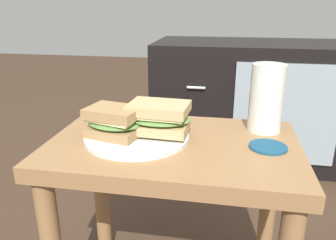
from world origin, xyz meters
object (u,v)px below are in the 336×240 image
at_px(sandwich_front, 114,122).
at_px(beer_glass, 267,99).
at_px(tv_cabinet, 253,102).
at_px(plate, 137,136).
at_px(sandwich_back, 159,117).
at_px(coaster, 268,147).

height_order(sandwich_front, beer_glass, beer_glass).
xyz_separation_m(tv_cabinet, plate, (-0.33, -0.95, 0.17)).
xyz_separation_m(sandwich_front, beer_glass, (0.34, 0.12, 0.04)).
bearing_deg(plate, tv_cabinet, 70.70).
relative_size(plate, sandwich_back, 1.61).
relative_size(sandwich_back, coaster, 1.83).
bearing_deg(sandwich_front, tv_cabinet, 68.43).
bearing_deg(sandwich_front, sandwich_back, 16.56).
distance_m(sandwich_back, beer_glass, 0.26).
distance_m(tv_cabinet, sandwich_back, 1.00).
bearing_deg(sandwich_back, sandwich_front, -163.44).
xyz_separation_m(sandwich_front, coaster, (0.34, 0.02, -0.04)).
distance_m(tv_cabinet, plate, 1.02).
relative_size(tv_cabinet, plate, 4.01).
bearing_deg(sandwich_front, plate, 16.56).
bearing_deg(plate, coaster, 0.12).
relative_size(plate, sandwich_front, 1.68).
distance_m(tv_cabinet, coaster, 0.96).
height_order(tv_cabinet, coaster, tv_cabinet).
height_order(plate, coaster, plate).
height_order(beer_glass, coaster, beer_glass).
xyz_separation_m(tv_cabinet, coaster, (-0.04, -0.95, 0.17)).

